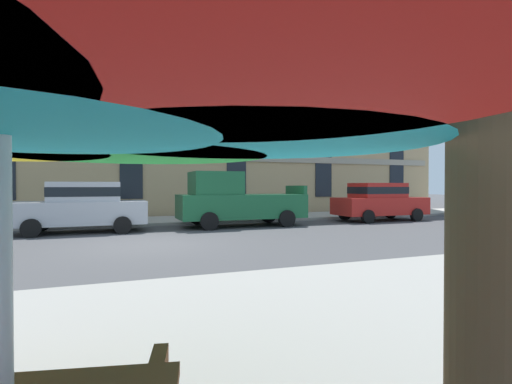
{
  "coord_description": "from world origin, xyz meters",
  "views": [
    {
      "loc": [
        -0.78,
        -10.74,
        1.62
      ],
      "look_at": [
        4.5,
        3.2,
        1.4
      ],
      "focal_mm": 26.24,
      "sensor_mm": 36.0,
      "label": 1
    }
  ],
  "objects_px": {
    "pickup_green": "(236,201)",
    "patio_umbrella": "(2,80)",
    "sedan_red": "(379,201)",
    "sedan_silver": "(82,206)",
    "sedan_blue": "(491,199)"
  },
  "relations": [
    {
      "from": "patio_umbrella",
      "to": "sedan_red",
      "type": "bearing_deg",
      "value": 46.35
    },
    {
      "from": "sedan_red",
      "to": "patio_umbrella",
      "type": "relative_size",
      "value": 1.13
    },
    {
      "from": "sedan_silver",
      "to": "sedan_red",
      "type": "distance_m",
      "value": 12.76
    },
    {
      "from": "pickup_green",
      "to": "sedan_red",
      "type": "relative_size",
      "value": 1.16
    },
    {
      "from": "pickup_green",
      "to": "sedan_blue",
      "type": "xyz_separation_m",
      "value": [
        14.52,
        -0.0,
        -0.08
      ]
    },
    {
      "from": "sedan_blue",
      "to": "patio_umbrella",
      "type": "distance_m",
      "value": 23.33
    },
    {
      "from": "sedan_red",
      "to": "sedan_blue",
      "type": "relative_size",
      "value": 1.0
    },
    {
      "from": "sedan_silver",
      "to": "sedan_blue",
      "type": "height_order",
      "value": "same"
    },
    {
      "from": "pickup_green",
      "to": "patio_umbrella",
      "type": "bearing_deg",
      "value": -111.57
    },
    {
      "from": "patio_umbrella",
      "to": "pickup_green",
      "type": "bearing_deg",
      "value": 68.43
    },
    {
      "from": "sedan_blue",
      "to": "patio_umbrella",
      "type": "relative_size",
      "value": 1.13
    },
    {
      "from": "sedan_red",
      "to": "sedan_blue",
      "type": "xyz_separation_m",
      "value": [
        7.43,
        0.0,
        0.0
      ]
    },
    {
      "from": "sedan_silver",
      "to": "sedan_red",
      "type": "height_order",
      "value": "same"
    },
    {
      "from": "pickup_green",
      "to": "sedan_blue",
      "type": "bearing_deg",
      "value": -0.0
    },
    {
      "from": "pickup_green",
      "to": "sedan_red",
      "type": "xyz_separation_m",
      "value": [
        7.09,
        -0.0,
        -0.08
      ]
    }
  ]
}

